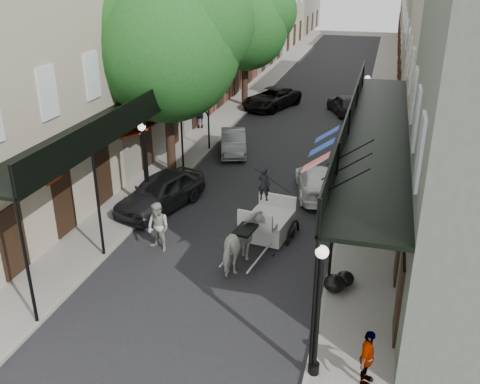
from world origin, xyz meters
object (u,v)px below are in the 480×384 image
Objects in this scene: car_left_mid at (233,142)px; car_right_far at (345,104)px; car_left_far at (272,98)px; carriage at (273,204)px; pedestrian_sidewalk_right at (367,358)px; pedestrian_sidewalk_left at (200,113)px; car_right_near at (317,181)px; tree_far at (251,22)px; lamppost_right_near at (318,310)px; pedestrian_walking at (158,227)px; horse at (244,243)px; car_left_near at (161,192)px; tree_near at (175,40)px; lamppost_right_far at (365,107)px; lamppost_left at (145,165)px.

car_right_far is (5.20, 9.66, 0.07)m from car_left_mid.
car_right_far is at bearing 16.69° from car_left_far.
carriage reaches higher than pedestrian_sidewalk_right.
pedestrian_sidewalk_left reaches higher than car_right_near.
car_left_far is (1.65, -0.18, -5.13)m from tree_far.
car_left_far reaches higher than car_right_near.
lamppost_right_near reaches higher than pedestrian_walking.
car_right_near is at bearing 104.08° from pedestrian_sidewalk_left.
horse is 2.86m from carriage.
tree_far is 4.56× the size of pedestrian_sidewalk_left.
pedestrian_sidewalk_right is 12.22m from car_left_near.
pedestrian_sidewalk_left is 11.68m from car_right_near.
tree_far is at bearing 90.19° from tree_near.
lamppost_right_near is 5.74m from horse.
car_left_near is 17.73m from car_left_far.
car_left_far is (1.00, 17.70, -0.07)m from car_left_near.
car_right_far is (1.60, 20.97, -0.22)m from horse.
carriage is 0.75× the size of car_right_far.
carriage is at bearing -39.75° from tree_near.
carriage is 1.64× the size of pedestrian_walking.
pedestrian_sidewalk_left is at bearing -178.00° from lamppost_right_far.
carriage is 4.25m from car_right_near.
pedestrian_sidewalk_right is (3.96, -7.51, -0.29)m from carriage.
lamppost_right_near is 0.85× the size of car_right_near.
tree_far is 21.83m from pedestrian_walking.
carriage is 18.93m from car_left_far.
car_right_near is at bearing 27.42° from pedestrian_sidewalk_right.
carriage is at bearing -90.00° from horse.
car_right_far is (6.80, 13.48, -5.79)m from tree_near.
tree_near reaches higher than car_left_near.
horse is at bearing 63.82° from car_right_near.
lamppost_left is 14.53m from lamppost_right_far.
car_left_mid is at bearing -53.61° from car_right_near.
tree_near reaches higher than car_left_mid.
tree_far is 1.69× the size of car_left_far.
lamppost_right_far is at bearing 43.31° from tree_near.
tree_near is at bearing 52.08° from pedestrian_sidewalk_right.
car_left_far is 1.24× the size of car_right_far.
car_left_far is at bearing 83.41° from tree_near.
carriage is 1.97× the size of pedestrian_sidewalk_right.
pedestrian_sidewalk_left is 10.33m from car_right_far.
lamppost_right_far is at bearing 17.56° from pedestrian_sidewalk_right.
car_right_near reaches higher than car_left_mid.
lamppost_right_near is at bearing -31.23° from car_left_near.
tree_near is 15.39m from lamppost_right_near.
lamppost_left is 7.71m from car_right_near.
lamppost_right_far is at bearing 13.66° from car_left_mid.
tree_far is at bearing -67.93° from horse.
car_right_near is (6.20, 3.25, -0.15)m from car_left_near.
pedestrian_sidewalk_right is at bearing -53.85° from carriage.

